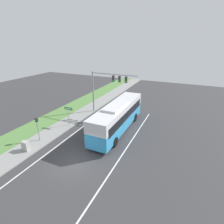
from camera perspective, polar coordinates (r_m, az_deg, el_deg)
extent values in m
plane|color=#38383A|center=(17.71, -12.01, -16.17)|extent=(80.00, 80.00, 0.00)
cube|color=gray|center=(21.45, -25.81, -10.49)|extent=(2.80, 80.00, 0.12)
cube|color=#568442|center=(23.81, -30.89, -8.25)|extent=(3.60, 80.00, 0.10)
cube|color=silver|center=(19.75, -20.73, -12.77)|extent=(0.14, 30.00, 0.01)
cube|color=silver|center=(16.22, -0.98, -19.80)|extent=(0.14, 30.00, 0.01)
cube|color=#3393D1|center=(22.56, 1.95, -2.96)|extent=(2.52, 11.88, 1.70)
cube|color=silver|center=(21.95, 2.00, 0.70)|extent=(2.52, 11.88, 1.39)
cube|color=black|center=(22.13, 1.98, -0.46)|extent=(2.56, 10.93, 1.05)
cube|color=silver|center=(20.89, 1.09, 1.96)|extent=(1.76, 4.16, 0.24)
cylinder|color=black|center=(26.39, 2.58, -0.79)|extent=(0.28, 1.10, 1.10)
cylinder|color=black|center=(25.67, 7.59, -1.66)|extent=(0.28, 1.10, 1.10)
cylinder|color=black|center=(20.44, -5.27, -8.16)|extent=(0.28, 1.10, 1.10)
cylinder|color=black|center=(19.51, 1.02, -9.68)|extent=(0.28, 1.10, 1.10)
cylinder|color=#939399|center=(28.11, -6.18, 6.52)|extent=(0.20, 0.20, 6.61)
cylinder|color=#939399|center=(25.81, 0.62, 12.20)|extent=(7.21, 0.14, 0.14)
cube|color=#2D2D2D|center=(25.97, 0.43, 10.86)|extent=(0.32, 0.28, 0.90)
sphere|color=#1ED838|center=(25.85, 0.27, 10.25)|extent=(0.18, 0.18, 0.18)
cube|color=#2D2D2D|center=(25.59, 2.50, 10.67)|extent=(0.32, 0.28, 0.90)
sphere|color=#1ED838|center=(25.47, 2.33, 10.05)|extent=(0.18, 0.18, 0.18)
cube|color=#2D2D2D|center=(25.24, 4.62, 10.46)|extent=(0.32, 0.28, 0.90)
sphere|color=#1ED838|center=(25.13, 4.45, 9.84)|extent=(0.18, 0.18, 0.18)
cylinder|color=#939399|center=(21.72, -22.96, -5.34)|extent=(0.12, 0.12, 2.92)
cube|color=#2D2D2D|center=(21.21, -23.46, -2.36)|extent=(0.28, 0.24, 0.44)
sphere|color=#1ED838|center=(21.12, -23.75, -2.51)|extent=(0.14, 0.14, 0.14)
cylinder|color=#939399|center=(24.27, -14.06, -1.43)|extent=(0.08, 0.08, 2.79)
cube|color=#196B33|center=(23.76, -14.08, 1.09)|extent=(1.29, 0.03, 0.36)
cube|color=white|center=(23.75, -14.11, 1.07)|extent=(1.09, 0.01, 0.13)
cube|color=#A8A8A3|center=(20.76, -26.37, -9.86)|extent=(0.77, 0.49, 1.03)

